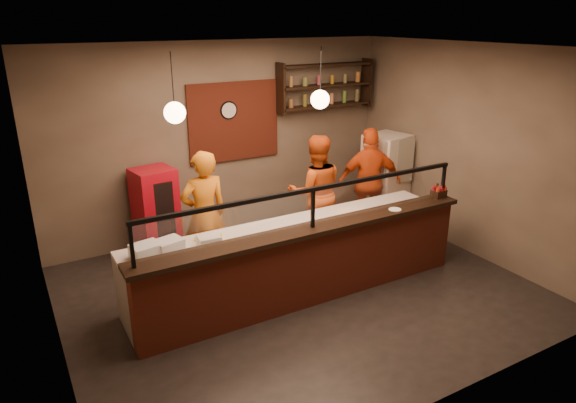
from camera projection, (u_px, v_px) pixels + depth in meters
floor at (300, 291)px, 7.03m from camera, size 6.00×6.00×0.00m
ceiling at (302, 48)px, 5.94m from camera, size 6.00×6.00×0.00m
wall_back at (223, 140)px, 8.52m from camera, size 6.00×0.00×6.00m
wall_left at (42, 225)px, 5.09m from camera, size 0.00×5.00×5.00m
wall_right at (468, 151)px, 7.88m from camera, size 0.00×5.00×5.00m
wall_front at (449, 255)px, 4.44m from camera, size 6.00×0.00×6.00m
brick_patch at (234, 122)px, 8.49m from camera, size 1.60×0.04×1.30m
service_counter at (312, 267)px, 6.61m from camera, size 4.60×0.25×1.00m
counter_ledge at (312, 229)px, 6.43m from camera, size 4.70×0.37×0.06m
worktop_cabinet at (292, 257)px, 7.05m from camera, size 4.60×0.75×0.85m
worktop at (292, 227)px, 6.89m from camera, size 4.60×0.75×0.05m
sneeze_guard at (313, 204)px, 6.32m from camera, size 4.50×0.05×0.52m
wall_shelving at (326, 85)px, 8.99m from camera, size 1.84×0.28×0.85m
wall_clock at (228, 110)px, 8.37m from camera, size 0.30×0.04×0.30m
pendant_left at (175, 113)px, 5.62m from camera, size 0.24×0.24×0.77m
pendant_right at (320, 99)px, 6.51m from camera, size 0.24×0.24×0.77m
cook_left at (204, 215)px, 7.19m from camera, size 0.67×0.44×1.85m
cook_mid at (316, 193)px, 8.09m from camera, size 1.08×0.96×1.85m
cook_right at (369, 182)px, 8.61m from camera, size 1.17×0.84×1.84m
fridge at (385, 180)px, 9.10m from camera, size 0.79×0.75×1.62m
red_cooler at (156, 212)px, 7.94m from camera, size 0.67×0.63×1.39m
pizza_dough at (354, 213)px, 7.29m from camera, size 0.55×0.55×0.01m
prep_tub_a at (169, 246)px, 6.09m from camera, size 0.36×0.32×0.16m
prep_tub_b at (146, 251)px, 5.95m from camera, size 0.37×0.32×0.16m
prep_tub_c at (209, 241)px, 6.25m from camera, size 0.28×0.23×0.13m
rolling_pin at (208, 237)px, 6.46m from camera, size 0.34×0.11×0.06m
condiment_caddy at (439, 193)px, 7.47m from camera, size 0.20×0.16×0.11m
pepper_mill at (437, 190)px, 7.48m from camera, size 0.05×0.05×0.19m
small_plate at (395, 209)px, 6.99m from camera, size 0.21×0.21×0.01m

